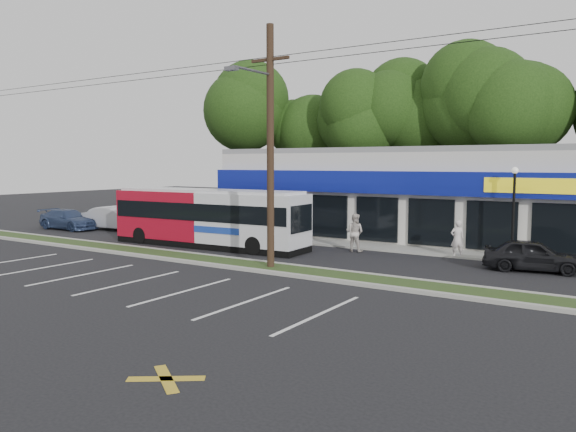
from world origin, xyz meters
The scene contains 15 objects.
ground centered at (0.00, 0.00, 0.00)m, with size 120.00×120.00×0.00m, color black.
grass_strip centered at (0.00, 1.00, 0.06)m, with size 40.00×1.60×0.12m, color #273A17.
curb_south centered at (0.00, 0.15, 0.07)m, with size 40.00×0.25×0.14m, color #9E9E93.
curb_north centered at (0.00, 1.85, 0.07)m, with size 40.00×0.25×0.14m, color #9E9E93.
sidewalk centered at (5.00, 9.00, 0.05)m, with size 32.00×2.20×0.10m, color #9E9E93.
strip_mall centered at (5.50, 15.91, 2.65)m, with size 25.00×12.55×5.30m.
utility_pole centered at (2.83, 0.93, 5.41)m, with size 50.00×2.77×10.00m.
lamp_post centered at (11.00, 8.80, 2.67)m, with size 0.30×0.30×4.25m.
tree_line centered at (4.00, 26.00, 8.42)m, with size 46.76×6.76×11.83m.
metrobus centered at (-3.43, 4.50, 1.61)m, with size 11.38×2.86×3.04m.
car_dark centered at (12.26, 6.54, 0.66)m, with size 1.56×3.89×1.32m, color black.
car_silver centered at (-13.35, 6.73, 0.79)m, with size 1.66×4.77×1.57m, color #B5B6BD.
car_blue centered at (-16.40, 5.26, 0.67)m, with size 1.87×4.60×1.33m, color navy.
pedestrian_a centered at (8.67, 8.20, 0.88)m, with size 0.65×0.42×1.77m, color beige.
pedestrian_b centered at (3.83, 7.20, 0.96)m, with size 0.93×0.72×1.91m, color beige.
Camera 1 is at (16.20, -18.02, 4.44)m, focal length 35.00 mm.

